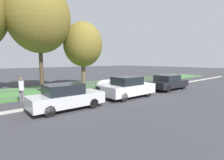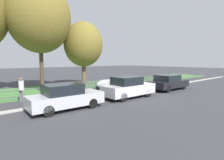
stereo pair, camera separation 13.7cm
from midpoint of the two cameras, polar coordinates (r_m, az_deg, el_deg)
The scene contains 11 objects.
ground_plane at distance 15.68m, azimuth 8.56°, elevation -3.74°, with size 120.00×120.00×0.00m, color #38383D.
kerb_stone at distance 15.73m, azimuth 8.29°, elevation -3.48°, with size 42.67×0.20×0.12m, color #B2ADA3.
grass_strip at distance 20.08m, azimuth -4.34°, elevation -1.46°, with size 42.67×6.46×0.01m, color #477F3D.
park_fence at distance 17.53m, azimuth 1.80°, elevation -0.94°, with size 42.67×0.05×1.01m.
parked_car_silver_hatchback at distance 10.12m, azimuth -14.56°, elevation -5.32°, with size 4.12×1.74×1.45m.
parked_car_black_saloon at distance 12.90m, azimuth 5.67°, elevation -2.37°, with size 4.10×1.73×1.57m.
parked_car_navy_estate at distance 17.13m, azimuth 18.12°, elevation -0.71°, with size 4.35×1.82×1.41m.
covered_motorcycle at distance 15.65m, azimuth -2.01°, elevation -1.33°, with size 1.95×0.72×1.04m.
tree_behind_motorcycle at distance 16.90m, azimuth -22.39°, elevation 18.33°, with size 5.25×5.25×9.40m.
tree_mid_park at distance 18.59m, azimuth -9.13°, elevation 11.35°, with size 3.97×3.97×6.68m.
pedestrian_near_fence at distance 12.92m, azimuth -27.21°, elevation -2.39°, with size 0.45×0.45×1.63m.
Camera 2 is at (-11.56, -10.22, 2.73)m, focal length 28.00 mm.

